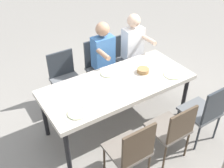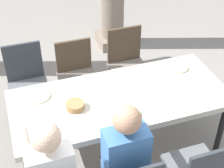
{
  "view_description": "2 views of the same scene",
  "coord_description": "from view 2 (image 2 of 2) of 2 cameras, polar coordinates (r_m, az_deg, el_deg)",
  "views": [
    {
      "loc": [
        1.65,
        2.39,
        2.81
      ],
      "look_at": [
        0.09,
        -0.01,
        0.76
      ],
      "focal_mm": 42.38,
      "sensor_mm": 36.0,
      "label": 1
    },
    {
      "loc": [
        -0.9,
        -2.42,
        2.9
      ],
      "look_at": [
        -0.06,
        0.06,
        0.88
      ],
      "focal_mm": 56.43,
      "sensor_mm": 36.0,
      "label": 2
    }
  ],
  "objects": [
    {
      "name": "ground_plane",
      "position": [
        3.89,
        1.15,
        -10.7
      ],
      "size": [
        16.0,
        16.0,
        0.0
      ],
      "primitive_type": "plane",
      "color": "gray"
    },
    {
      "name": "dining_table",
      "position": [
        3.4,
        1.3,
        -2.87
      ],
      "size": [
        2.08,
        0.9,
        0.76
      ],
      "color": "beige",
      "rests_on": "ground"
    },
    {
      "name": "chair_west_north",
      "position": [
        4.06,
        -13.6,
        0.66
      ],
      "size": [
        0.44,
        0.44,
        0.93
      ],
      "color": "#5B5E61",
      "rests_on": "ground"
    },
    {
      "name": "chair_mid_north",
      "position": [
        4.13,
        -5.71,
        1.88
      ],
      "size": [
        0.44,
        0.44,
        0.86
      ],
      "color": "#6A6158",
      "rests_on": "ground"
    },
    {
      "name": "chair_east_north",
      "position": [
        4.27,
        2.47,
        3.71
      ],
      "size": [
        0.44,
        0.44,
        0.92
      ],
      "color": "#6A6158",
      "rests_on": "ground"
    },
    {
      "name": "diner_woman_green",
      "position": [
        2.88,
        1.8,
        -12.12
      ],
      "size": [
        0.35,
        0.5,
        1.31
      ],
      "color": "#3F3F4C",
      "rests_on": "ground"
    },
    {
      "name": "plate_0",
      "position": [
        3.44,
        -12.01,
        -1.81
      ],
      "size": [
        0.26,
        0.26,
        0.02
      ],
      "color": "silver",
      "rests_on": "dining_table"
    },
    {
      "name": "fork_0",
      "position": [
        3.44,
        -14.45,
        -2.38
      ],
      "size": [
        0.02,
        0.17,
        0.01
      ],
      "primitive_type": "cube",
      "rotation": [
        0.0,
        0.0,
        -0.0
      ],
      "color": "silver",
      "rests_on": "dining_table"
    },
    {
      "name": "spoon_0",
      "position": [
        3.45,
        -9.55,
        -1.4
      ],
      "size": [
        0.03,
        0.17,
        0.01
      ],
      "primitive_type": "cube",
      "rotation": [
        0.0,
        0.0,
        -0.08
      ],
      "color": "silver",
      "rests_on": "dining_table"
    },
    {
      "name": "plate_1",
      "position": [
        3.17,
        2.88,
        -4.74
      ],
      "size": [
        0.21,
        0.21,
        0.02
      ],
      "color": "silver",
      "rests_on": "dining_table"
    },
    {
      "name": "fork_1",
      "position": [
        3.14,
        0.3,
        -5.41
      ],
      "size": [
        0.03,
        0.17,
        0.01
      ],
      "primitive_type": "cube",
      "rotation": [
        0.0,
        0.0,
        -0.08
      ],
      "color": "silver",
      "rests_on": "dining_table"
    },
    {
      "name": "spoon_1",
      "position": [
        3.22,
        5.37,
        -4.23
      ],
      "size": [
        0.03,
        0.17,
        0.01
      ],
      "primitive_type": "cube",
      "rotation": [
        0.0,
        0.0,
        0.09
      ],
      "color": "silver",
      "rests_on": "dining_table"
    },
    {
      "name": "plate_2",
      "position": [
        3.8,
        10.61,
        2.74
      ],
      "size": [
        0.23,
        0.23,
        0.02
      ],
      "color": "silver",
      "rests_on": "dining_table"
    },
    {
      "name": "fork_2",
      "position": [
        3.75,
        8.56,
        2.27
      ],
      "size": [
        0.03,
        0.17,
        0.01
      ],
      "primitive_type": "cube",
      "rotation": [
        0.0,
        0.0,
        -0.09
      ],
      "color": "silver",
      "rests_on": "dining_table"
    },
    {
      "name": "spoon_2",
      "position": [
        3.87,
        12.56,
        3.06
      ],
      "size": [
        0.03,
        0.17,
        0.01
      ],
      "primitive_type": "cube",
      "rotation": [
        0.0,
        0.0,
        0.1
      ],
      "color": "silver",
      "rests_on": "dining_table"
    },
    {
      "name": "bread_basket",
      "position": [
        3.23,
        -5.97,
        -3.5
      ],
      "size": [
        0.17,
        0.17,
        0.06
      ],
      "primitive_type": "cylinder",
      "color": "#9E7547",
      "rests_on": "dining_table"
    }
  ]
}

